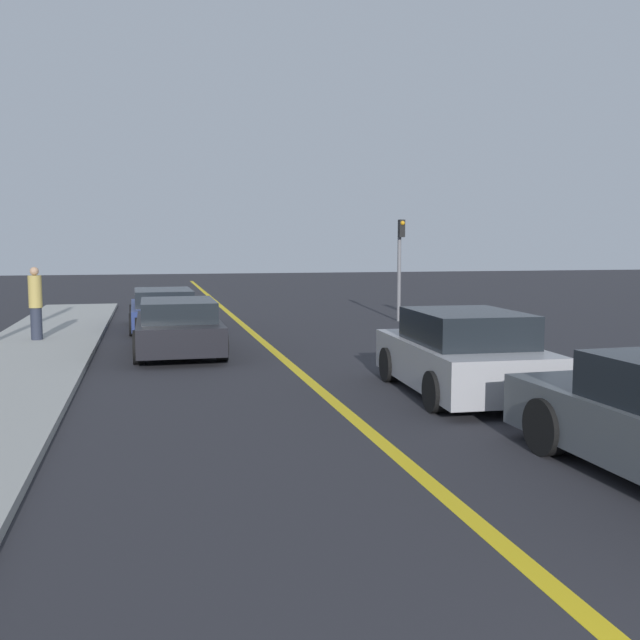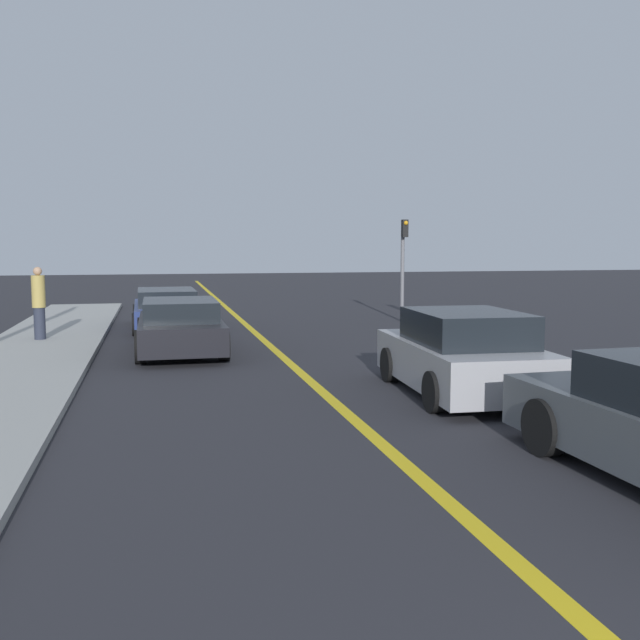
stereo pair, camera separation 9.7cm
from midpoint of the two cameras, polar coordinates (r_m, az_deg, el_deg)
name	(u,v)px [view 1 (the left image)]	position (r m, az deg, el deg)	size (l,w,h in m)	color
road_center_line	(257,337)	(19.12, -5.20, -1.34)	(0.20, 60.00, 0.01)	gold
sidewalk_left	(19,365)	(15.46, -23.14, -3.35)	(2.66, 28.57, 0.12)	#9E9E99
car_ahead_center	(462,354)	(11.92, 11.05, -2.72)	(2.09, 3.96, 1.39)	#9E9EA3
car_far_distant	(178,327)	(16.37, -11.45, -0.54)	(1.94, 4.21, 1.23)	black
car_parked_left_lot	(163,310)	(21.19, -12.54, 0.82)	(2.01, 4.64, 1.17)	navy
pedestrian_mid_group	(36,303)	(18.83, -21.94, 1.27)	(0.32, 0.32, 1.79)	#282D3D
traffic_light	(400,258)	(22.90, 6.29, 4.97)	(0.18, 0.40, 3.24)	slate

